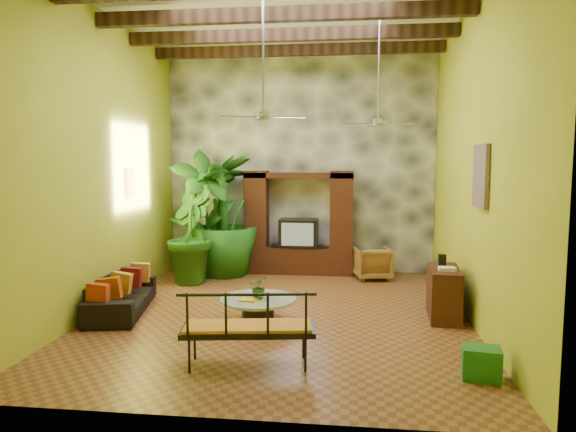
# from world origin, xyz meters

# --- Properties ---
(ground) EXTENTS (7.00, 7.00, 0.00)m
(ground) POSITION_xyz_m (0.00, 0.00, 0.00)
(ground) COLOR brown
(ground) RESTS_ON ground
(ceiling) EXTENTS (6.00, 7.00, 0.02)m
(ceiling) POSITION_xyz_m (0.00, 0.00, 5.00)
(ceiling) COLOR silver
(ceiling) RESTS_ON back_wall
(back_wall) EXTENTS (6.00, 0.02, 5.00)m
(back_wall) POSITION_xyz_m (0.00, 3.50, 2.50)
(back_wall) COLOR #9DB028
(back_wall) RESTS_ON ground
(left_wall) EXTENTS (0.02, 7.00, 5.00)m
(left_wall) POSITION_xyz_m (-3.00, 0.00, 2.50)
(left_wall) COLOR #9DB028
(left_wall) RESTS_ON ground
(right_wall) EXTENTS (0.02, 7.00, 5.00)m
(right_wall) POSITION_xyz_m (3.00, 0.00, 2.50)
(right_wall) COLOR #9DB028
(right_wall) RESTS_ON ground
(stone_accent_wall) EXTENTS (5.98, 0.10, 4.98)m
(stone_accent_wall) POSITION_xyz_m (0.00, 3.44, 2.50)
(stone_accent_wall) COLOR #3E4247
(stone_accent_wall) RESTS_ON ground
(ceiling_beams) EXTENTS (5.95, 5.36, 0.22)m
(ceiling_beams) POSITION_xyz_m (0.00, 0.00, 4.78)
(ceiling_beams) COLOR #321F10
(ceiling_beams) RESTS_ON ceiling
(entertainment_center) EXTENTS (2.40, 0.55, 2.30)m
(entertainment_center) POSITION_xyz_m (0.00, 3.14, 0.97)
(entertainment_center) COLOR black
(entertainment_center) RESTS_ON ground
(ceiling_fan_front) EXTENTS (1.28, 1.28, 1.86)m
(ceiling_fan_front) POSITION_xyz_m (-0.20, -0.40, 3.40)
(ceiling_fan_front) COLOR #A6A6AA
(ceiling_fan_front) RESTS_ON ceiling
(ceiling_fan_back) EXTENTS (1.28, 1.28, 1.86)m
(ceiling_fan_back) POSITION_xyz_m (1.60, 1.20, 3.40)
(ceiling_fan_back) COLOR #A6A6AA
(ceiling_fan_back) RESTS_ON ceiling
(wall_art_mask) EXTENTS (0.06, 0.32, 0.55)m
(wall_art_mask) POSITION_xyz_m (-2.96, 1.00, 2.10)
(wall_art_mask) COLOR gold
(wall_art_mask) RESTS_ON left_wall
(wall_art_painting) EXTENTS (0.06, 0.70, 0.90)m
(wall_art_painting) POSITION_xyz_m (2.96, -0.60, 2.30)
(wall_art_painting) COLOR #275292
(wall_art_painting) RESTS_ON right_wall
(sofa) EXTENTS (1.14, 2.11, 0.58)m
(sofa) POSITION_xyz_m (-2.65, -0.19, 0.29)
(sofa) COLOR black
(sofa) RESTS_ON ground
(wicker_armchair) EXTENTS (0.86, 0.88, 0.68)m
(wicker_armchair) POSITION_xyz_m (1.62, 2.75, 0.34)
(wicker_armchair) COLOR olive
(wicker_armchair) RESTS_ON ground
(tall_plant_a) EXTENTS (1.76, 1.64, 2.77)m
(tall_plant_a) POSITION_xyz_m (-2.00, 2.65, 1.38)
(tall_plant_a) COLOR #296A1C
(tall_plant_a) RESTS_ON ground
(tall_plant_b) EXTENTS (1.29, 1.40, 2.04)m
(tall_plant_b) POSITION_xyz_m (-2.18, 2.03, 1.02)
(tall_plant_b) COLOR #1F5616
(tall_plant_b) RESTS_ON ground
(tall_plant_c) EXTENTS (1.96, 1.96, 2.64)m
(tall_plant_c) POSITION_xyz_m (-1.61, 2.80, 1.32)
(tall_plant_c) COLOR #1F641A
(tall_plant_c) RESTS_ON ground
(coffee_table) EXTENTS (1.17, 1.17, 0.40)m
(coffee_table) POSITION_xyz_m (-0.28, -0.52, 0.26)
(coffee_table) COLOR black
(coffee_table) RESTS_ON ground
(centerpiece_plant) EXTENTS (0.32, 0.28, 0.35)m
(centerpiece_plant) POSITION_xyz_m (-0.26, -0.52, 0.58)
(centerpiece_plant) COLOR #255D18
(centerpiece_plant) RESTS_ON coffee_table
(yellow_tray) EXTENTS (0.29, 0.23, 0.03)m
(yellow_tray) POSITION_xyz_m (-0.40, -0.70, 0.41)
(yellow_tray) COLOR yellow
(yellow_tray) RESTS_ON coffee_table
(iron_bench) EXTENTS (1.69, 0.82, 0.57)m
(iron_bench) POSITION_xyz_m (-0.11, -2.25, 0.53)
(iron_bench) COLOR black
(iron_bench) RESTS_ON ground
(side_console) EXTENTS (0.53, 1.05, 0.82)m
(side_console) POSITION_xyz_m (2.63, 0.08, 0.41)
(side_console) COLOR #3D2713
(side_console) RESTS_ON ground
(green_bin) EXTENTS (0.47, 0.38, 0.37)m
(green_bin) POSITION_xyz_m (2.64, -2.24, 0.19)
(green_bin) COLOR #20793E
(green_bin) RESTS_ON ground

